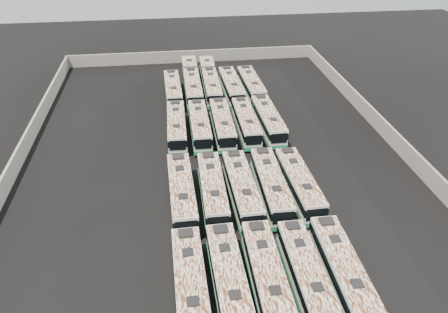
# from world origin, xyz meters

# --- Properties ---
(ground) EXTENTS (140.00, 140.00, 0.00)m
(ground) POSITION_xyz_m (0.00, 0.00, 0.00)
(ground) COLOR black
(ground) RESTS_ON ground
(perimeter_wall) EXTENTS (45.20, 73.20, 2.20)m
(perimeter_wall) POSITION_xyz_m (0.00, 0.00, 1.10)
(perimeter_wall) COLOR gray
(perimeter_wall) RESTS_ON ground
(bus_front_far_left) EXTENTS (2.48, 11.11, 3.12)m
(bus_front_far_left) POSITION_xyz_m (-4.12, -19.17, 1.60)
(bus_front_far_left) COLOR white
(bus_front_far_left) RESTS_ON ground
(bus_front_left) EXTENTS (2.52, 11.06, 3.10)m
(bus_front_left) POSITION_xyz_m (-1.17, -19.00, 1.59)
(bus_front_left) COLOR white
(bus_front_left) RESTS_ON ground
(bus_front_center) EXTENTS (2.43, 10.97, 3.08)m
(bus_front_center) POSITION_xyz_m (1.80, -18.98, 1.58)
(bus_front_center) COLOR white
(bus_front_center) RESTS_ON ground
(bus_front_right) EXTENTS (2.32, 10.65, 3.00)m
(bus_front_right) POSITION_xyz_m (4.89, -19.07, 1.53)
(bus_front_right) COLOR white
(bus_front_right) RESTS_ON ground
(bus_front_far_right) EXTENTS (2.51, 10.99, 3.08)m
(bus_front_far_right) POSITION_xyz_m (7.82, -19.15, 1.58)
(bus_front_far_right) COLOR white
(bus_front_far_right) RESTS_ON ground
(bus_midfront_far_left) EXTENTS (2.56, 11.19, 3.14)m
(bus_midfront_far_left) POSITION_xyz_m (-4.16, -6.94, 1.60)
(bus_midfront_far_left) COLOR white
(bus_midfront_far_left) RESTS_ON ground
(bus_midfront_left) EXTENTS (2.44, 10.84, 3.04)m
(bus_midfront_left) POSITION_xyz_m (-1.09, -6.78, 1.56)
(bus_midfront_left) COLOR white
(bus_midfront_left) RESTS_ON ground
(bus_midfront_center) EXTENTS (2.54, 11.08, 3.11)m
(bus_midfront_center) POSITION_xyz_m (1.84, -7.04, 1.59)
(bus_midfront_center) COLOR white
(bus_midfront_center) RESTS_ON ground
(bus_midfront_right) EXTENTS (2.55, 11.11, 3.12)m
(bus_midfront_right) POSITION_xyz_m (4.86, -6.88, 1.59)
(bus_midfront_right) COLOR white
(bus_midfront_right) RESTS_ON ground
(bus_midfront_far_right) EXTENTS (2.50, 10.81, 3.03)m
(bus_midfront_far_right) POSITION_xyz_m (7.79, -6.90, 1.55)
(bus_midfront_far_right) COLOR white
(bus_midfront_far_right) RESTS_ON ground
(bus_midback_far_left) EXTENTS (2.47, 10.78, 3.02)m
(bus_midback_far_left) POSITION_xyz_m (-4.08, 7.55, 1.55)
(bus_midback_far_left) COLOR white
(bus_midback_far_left) RESTS_ON ground
(bus_midback_left) EXTENTS (2.35, 10.76, 3.02)m
(bus_midback_left) POSITION_xyz_m (-1.14, 7.45, 1.55)
(bus_midback_left) COLOR white
(bus_midback_left) RESTS_ON ground
(bus_midback_center) EXTENTS (2.45, 10.89, 3.06)m
(bus_midback_center) POSITION_xyz_m (1.79, 7.43, 1.56)
(bus_midback_center) COLOR white
(bus_midback_center) RESTS_ON ground
(bus_midback_right) EXTENTS (2.32, 10.67, 3.00)m
(bus_midback_right) POSITION_xyz_m (4.90, 7.57, 1.53)
(bus_midback_right) COLOR white
(bus_midback_right) RESTS_ON ground
(bus_midback_far_right) EXTENTS (2.51, 11.00, 3.09)m
(bus_midback_far_right) POSITION_xyz_m (7.86, 7.68, 1.58)
(bus_midback_far_right) COLOR white
(bus_midback_far_right) RESTS_ON ground
(bus_back_far_left) EXTENTS (2.47, 10.72, 3.01)m
(bus_back_far_left) POSITION_xyz_m (-4.11, 19.66, 1.54)
(bus_back_far_left) COLOR white
(bus_back_far_left) RESTS_ON ground
(bus_back_left) EXTENTS (2.54, 17.27, 3.13)m
(bus_back_left) POSITION_xyz_m (-1.07, 22.63, 1.60)
(bus_back_left) COLOR white
(bus_back_left) RESTS_ON ground
(bus_back_center) EXTENTS (2.62, 16.70, 3.02)m
(bus_back_center) POSITION_xyz_m (1.85, 22.72, 1.54)
(bus_back_center) COLOR white
(bus_back_center) RESTS_ON ground
(bus_back_right) EXTENTS (2.55, 11.09, 3.11)m
(bus_back_right) POSITION_xyz_m (4.79, 19.62, 1.59)
(bus_back_right) COLOR white
(bus_back_right) RESTS_ON ground
(bus_back_far_right) EXTENTS (2.57, 11.04, 3.09)m
(bus_back_far_right) POSITION_xyz_m (7.88, 19.67, 1.58)
(bus_back_far_right) COLOR white
(bus_back_far_right) RESTS_ON ground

